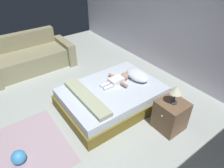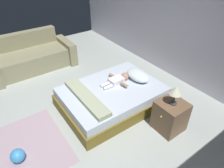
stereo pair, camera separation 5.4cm
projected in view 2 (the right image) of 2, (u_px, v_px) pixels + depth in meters
ground_plane at (63, 131)px, 3.45m from camera, size 8.00×8.00×0.00m
wall_behind_bed at (190, 18)px, 4.07m from camera, size 8.00×0.12×2.81m
bed at (112, 97)px, 3.89m from camera, size 1.36×1.91×0.41m
pillow at (138, 75)px, 4.00m from camera, size 0.55×0.33×0.16m
baby at (118, 80)px, 3.90m from camera, size 0.54×0.62×0.15m
toothbrush at (126, 86)px, 3.82m from camera, size 0.09×0.16×0.02m
couch at (31, 57)px, 5.07m from camera, size 1.03×2.02×0.85m
nightstand at (170, 116)px, 3.35m from camera, size 0.45×0.48×0.55m
lamp at (176, 91)px, 3.05m from camera, size 0.20×0.20×0.32m
rug at (26, 148)px, 3.14m from camera, size 1.40×1.19×0.01m
toy_ball at (18, 156)px, 2.90m from camera, size 0.21×0.21×0.21m
blanket at (86, 97)px, 3.48m from camera, size 1.22×0.25×0.08m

